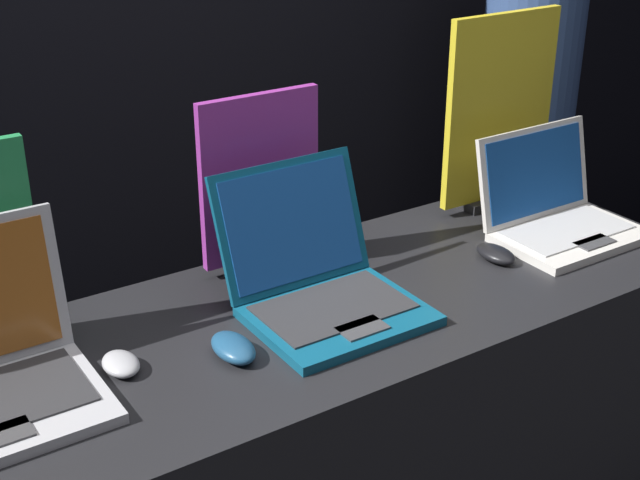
% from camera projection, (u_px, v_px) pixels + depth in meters
% --- Properties ---
extents(mouse_front, '(0.06, 0.09, 0.03)m').
position_uv_depth(mouse_front, '(121.00, 364.00, 1.59)').
color(mouse_front, '#B2B2B7').
rests_on(mouse_front, display_counter).
extents(laptop_middle, '(0.33, 0.36, 0.27)m').
position_uv_depth(laptop_middle, '(320.00, 279.00, 1.78)').
color(laptop_middle, '#0F5170').
rests_on(laptop_middle, display_counter).
extents(mouse_middle, '(0.07, 0.12, 0.04)m').
position_uv_depth(mouse_middle, '(233.00, 348.00, 1.63)').
color(mouse_middle, navy).
rests_on(mouse_middle, display_counter).
extents(promo_stand_middle, '(0.28, 0.07, 0.39)m').
position_uv_depth(promo_stand_middle, '(260.00, 187.00, 1.90)').
color(promo_stand_middle, black).
rests_on(promo_stand_middle, display_counter).
extents(laptop_back, '(0.34, 0.28, 0.24)m').
position_uv_depth(laptop_back, '(557.00, 211.00, 2.11)').
color(laptop_back, silver).
rests_on(laptop_back, display_counter).
extents(mouse_back, '(0.06, 0.11, 0.03)m').
position_uv_depth(mouse_back, '(496.00, 254.00, 1.99)').
color(mouse_back, black).
rests_on(mouse_back, display_counter).
extents(promo_stand_back, '(0.33, 0.07, 0.49)m').
position_uv_depth(promo_stand_back, '(499.00, 116.00, 2.20)').
color(promo_stand_back, black).
rests_on(promo_stand_back, display_counter).
extents(person_bystander, '(0.32, 0.32, 1.67)m').
position_uv_depth(person_bystander, '(523.00, 146.00, 2.99)').
color(person_bystander, '#282833').
rests_on(person_bystander, ground_plane).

